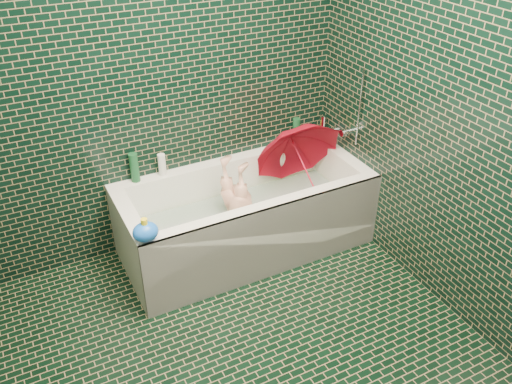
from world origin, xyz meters
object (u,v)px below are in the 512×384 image
child (238,213)px  rubber_duck (298,136)px  umbrella (303,164)px  bathtub (247,223)px  bath_toy (146,232)px

child → rubber_duck: size_ratio=6.76×
child → umbrella: size_ratio=1.33×
bathtub → umbrella: size_ratio=2.76×
child → bath_toy: bath_toy is taller
bathtub → child: size_ratio=2.07×
bathtub → child: bathtub is taller
bath_toy → rubber_duck: bearing=40.5°
bathtub → child: bearing=171.0°
rubber_duck → bathtub: bearing=-165.3°
umbrella → rubber_duck: bearing=76.2°
umbrella → rubber_duck: 0.36m
bathtub → umbrella: umbrella is taller
bathtub → bath_toy: bath_toy is taller
child → umbrella: bearing=72.9°
rubber_duck → bath_toy: 1.55m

